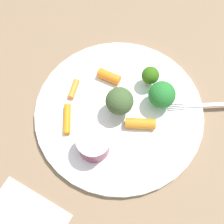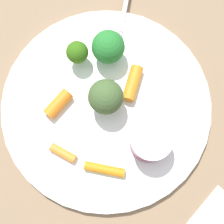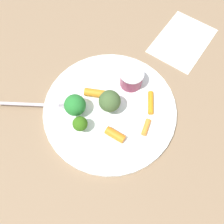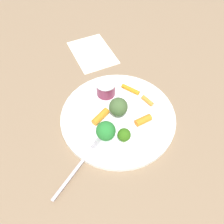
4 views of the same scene
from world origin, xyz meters
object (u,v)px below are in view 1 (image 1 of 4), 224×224
(broccoli_floret_2, at_px, (119,101))
(sauce_cup, at_px, (92,143))
(carrot_stick_2, at_px, (67,119))
(fork, at_px, (213,105))
(broccoli_floret_0, at_px, (162,95))
(carrot_stick_1, at_px, (74,89))
(broccoli_floret_1, at_px, (150,76))
(carrot_stick_3, at_px, (140,124))
(plate, at_px, (119,111))
(carrot_stick_0, at_px, (109,76))

(broccoli_floret_2, bearing_deg, sauce_cup, -2.05)
(carrot_stick_2, relative_size, fork, 0.37)
(broccoli_floret_0, relative_size, carrot_stick_2, 0.98)
(carrot_stick_1, bearing_deg, fork, 114.00)
(sauce_cup, bearing_deg, broccoli_floret_1, 171.73)
(broccoli_floret_0, height_order, carrot_stick_3, broccoli_floret_0)
(plate, xyz_separation_m, carrot_stick_1, (0.01, -0.09, 0.01))
(fork, bearing_deg, carrot_stick_2, -52.63)
(plate, height_order, carrot_stick_0, carrot_stick_0)
(broccoli_floret_1, relative_size, carrot_stick_3, 0.85)
(sauce_cup, bearing_deg, plate, 177.68)
(sauce_cup, height_order, broccoli_floret_1, broccoli_floret_1)
(broccoli_floret_1, xyz_separation_m, carrot_stick_2, (0.14, -0.08, -0.02))
(carrot_stick_0, bearing_deg, fork, 104.47)
(plate, bearing_deg, carrot_stick_0, -133.42)
(broccoli_floret_1, distance_m, fork, 0.12)
(sauce_cup, bearing_deg, carrot_stick_0, -160.49)
(carrot_stick_0, bearing_deg, carrot_stick_3, 60.52)
(sauce_cup, height_order, carrot_stick_1, sauce_cup)
(broccoli_floret_1, height_order, carrot_stick_1, broccoli_floret_1)
(carrot_stick_1, bearing_deg, carrot_stick_3, 90.28)
(sauce_cup, relative_size, carrot_stick_2, 1.00)
(plate, bearing_deg, broccoli_floret_2, -22.23)
(carrot_stick_1, bearing_deg, broccoli_floret_0, 111.65)
(broccoli_floret_1, bearing_deg, plate, -14.53)
(plate, xyz_separation_m, broccoli_floret_2, (0.00, -0.00, 0.04))
(broccoli_floret_1, distance_m, carrot_stick_2, 0.16)
(carrot_stick_1, height_order, carrot_stick_3, carrot_stick_3)
(carrot_stick_2, bearing_deg, carrot_stick_0, 170.38)
(carrot_stick_1, bearing_deg, sauce_cup, 49.97)
(plate, bearing_deg, carrot_stick_1, -84.87)
(broccoli_floret_0, height_order, broccoli_floret_1, broccoli_floret_0)
(carrot_stick_2, height_order, carrot_stick_3, carrot_stick_3)
(broccoli_floret_0, relative_size, carrot_stick_1, 1.44)
(sauce_cup, relative_size, fork, 0.37)
(carrot_stick_3, bearing_deg, plate, -99.26)
(carrot_stick_1, height_order, carrot_stick_2, same)
(sauce_cup, relative_size, broccoli_floret_0, 1.02)
(broccoli_floret_1, relative_size, carrot_stick_1, 1.18)
(fork, bearing_deg, plate, -55.92)
(broccoli_floret_0, bearing_deg, carrot_stick_0, -87.96)
(carrot_stick_2, height_order, fork, carrot_stick_2)
(carrot_stick_2, bearing_deg, plate, 133.38)
(plate, bearing_deg, fork, 124.08)
(broccoli_floret_2, height_order, carrot_stick_3, broccoli_floret_2)
(sauce_cup, relative_size, carrot_stick_3, 1.06)
(plate, xyz_separation_m, broccoli_floret_1, (-0.07, 0.02, 0.03))
(sauce_cup, xyz_separation_m, carrot_stick_0, (-0.13, -0.04, -0.01))
(broccoli_floret_1, xyz_separation_m, broccoli_floret_2, (0.07, -0.02, 0.01))
(plate, height_order, broccoli_floret_1, broccoli_floret_1)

